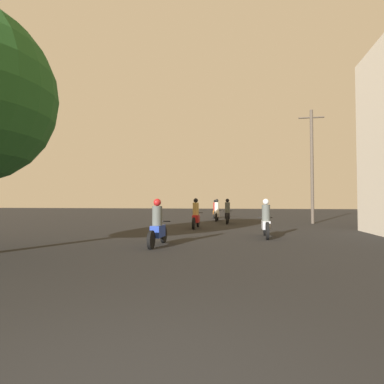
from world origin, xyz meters
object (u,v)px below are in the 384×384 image
at_px(motorcycle_white, 217,212).
at_px(motorcycle_silver, 266,222).
at_px(utility_pole_far, 312,164).
at_px(motorcycle_black, 228,214).
at_px(motorcycle_red, 196,216).
at_px(motorcycle_blue, 158,227).
at_px(motorcycle_orange, 215,211).

bearing_deg(motorcycle_white, motorcycle_silver, -81.69).
bearing_deg(utility_pole_far, motorcycle_black, -170.15).
height_order(motorcycle_red, motorcycle_white, motorcycle_white).
height_order(motorcycle_silver, utility_pole_far, utility_pole_far).
height_order(motorcycle_blue, motorcycle_orange, motorcycle_orange).
relative_size(motorcycle_silver, motorcycle_white, 1.09).
distance_m(motorcycle_black, motorcycle_orange, 6.67).
height_order(motorcycle_blue, motorcycle_black, motorcycle_black).
bearing_deg(motorcycle_orange, utility_pole_far, -39.70).
xyz_separation_m(motorcycle_red, motorcycle_white, (0.58, 6.27, 0.00)).
relative_size(motorcycle_red, motorcycle_orange, 1.03).
bearing_deg(motorcycle_black, utility_pole_far, 18.93).
relative_size(motorcycle_white, motorcycle_orange, 0.95).
xyz_separation_m(motorcycle_red, utility_pole_far, (6.95, 4.63, 3.24)).
height_order(motorcycle_red, motorcycle_black, motorcycle_black).
relative_size(motorcycle_blue, motorcycle_red, 0.95).
xyz_separation_m(motorcycle_white, motorcycle_orange, (-0.50, 3.93, -0.01)).
relative_size(motorcycle_silver, utility_pole_far, 0.28).
bearing_deg(motorcycle_blue, motorcycle_white, 79.99).
height_order(motorcycle_blue, motorcycle_red, motorcycle_red).
distance_m(motorcycle_white, utility_pole_far, 7.33).
xyz_separation_m(motorcycle_black, utility_pole_far, (5.45, 0.95, 3.24)).
distance_m(motorcycle_blue, motorcycle_red, 6.54).
xyz_separation_m(motorcycle_red, motorcycle_orange, (0.08, 10.20, -0.01)).
bearing_deg(motorcycle_white, motorcycle_black, -78.14).
bearing_deg(motorcycle_orange, motorcycle_black, -78.39).
bearing_deg(motorcycle_red, motorcycle_blue, -93.77).
relative_size(motorcycle_orange, utility_pole_far, 0.27).
height_order(motorcycle_black, motorcycle_orange, motorcycle_black).
xyz_separation_m(motorcycle_blue, motorcycle_white, (0.79, 12.81, 0.04)).
bearing_deg(utility_pole_far, motorcycle_blue, -122.68).
xyz_separation_m(motorcycle_black, motorcycle_white, (-0.91, 2.59, 0.01)).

